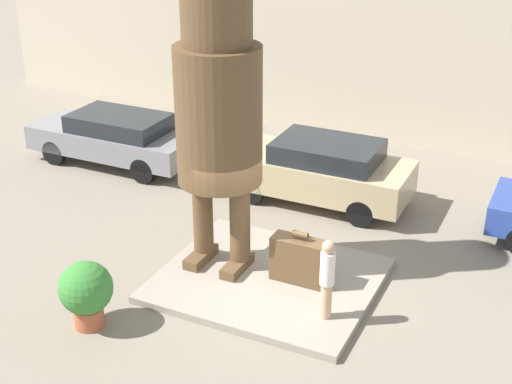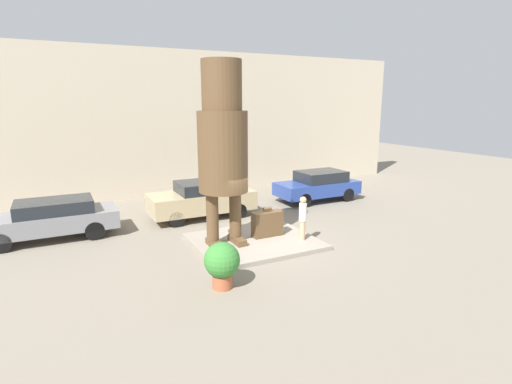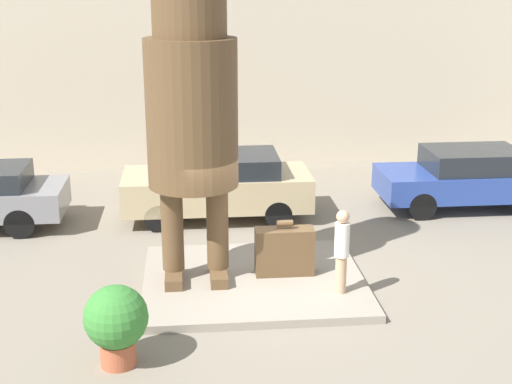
{
  "view_description": "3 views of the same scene",
  "coord_description": "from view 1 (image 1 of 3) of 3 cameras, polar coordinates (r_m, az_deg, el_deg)",
  "views": [
    {
      "loc": [
        5.01,
        -10.97,
        7.63
      ],
      "look_at": [
        -0.37,
        0.21,
        1.84
      ],
      "focal_mm": 50.0,
      "sensor_mm": 36.0,
      "label": 1
    },
    {
      "loc": [
        -6.03,
        -11.95,
        4.91
      ],
      "look_at": [
        0.14,
        0.12,
        1.84
      ],
      "focal_mm": 28.0,
      "sensor_mm": 36.0,
      "label": 2
    },
    {
      "loc": [
        -1.15,
        -12.4,
        5.69
      ],
      "look_at": [
        0.05,
        0.09,
        1.83
      ],
      "focal_mm": 50.0,
      "sensor_mm": 36.0,
      "label": 3
    }
  ],
  "objects": [
    {
      "name": "ground_plane",
      "position": [
        14.27,
        0.97,
        -7.31
      ],
      "size": [
        60.0,
        60.0,
        0.0
      ],
      "primitive_type": "plane",
      "color": "gray"
    },
    {
      "name": "pedestal",
      "position": [
        14.23,
        0.98,
        -7.05
      ],
      "size": [
        4.16,
        3.6,
        0.15
      ],
      "color": "gray",
      "rests_on": "ground_plane"
    },
    {
      "name": "building_backdrop",
      "position": [
        20.92,
        11.73,
        13.85
      ],
      "size": [
        28.0,
        0.6,
        7.52
      ],
      "color": "beige",
      "rests_on": "ground_plane"
    },
    {
      "name": "statue_figure",
      "position": [
        13.24,
        -3.03,
        7.68
      ],
      "size": [
        1.64,
        1.64,
        6.06
      ],
      "color": "brown",
      "rests_on": "pedestal"
    },
    {
      "name": "giant_suitcase",
      "position": [
        13.86,
        3.51,
        -5.45
      ],
      "size": [
        1.11,
        0.42,
        1.09
      ],
      "color": "brown",
      "rests_on": "pedestal"
    },
    {
      "name": "tourist",
      "position": [
        12.64,
        5.71,
        -6.72
      ],
      "size": [
        0.27,
        0.27,
        1.56
      ],
      "color": "tan",
      "rests_on": "pedestal"
    },
    {
      "name": "parked_car_grey",
      "position": [
        19.85,
        -11.21,
        4.36
      ],
      "size": [
        4.7,
        1.75,
        1.45
      ],
      "rotation": [
        0.0,
        0.0,
        3.14
      ],
      "color": "gray",
      "rests_on": "ground_plane"
    },
    {
      "name": "parked_car_tan",
      "position": [
        17.31,
        5.12,
        1.82
      ],
      "size": [
        4.46,
        1.88,
        1.58
      ],
      "rotation": [
        0.0,
        0.0,
        3.14
      ],
      "color": "tan",
      "rests_on": "ground_plane"
    },
    {
      "name": "planter_pot",
      "position": [
        13.03,
        -13.44,
        -7.72
      ],
      "size": [
        0.97,
        0.97,
        1.28
      ],
      "color": "#AD5638",
      "rests_on": "ground_plane"
    }
  ]
}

